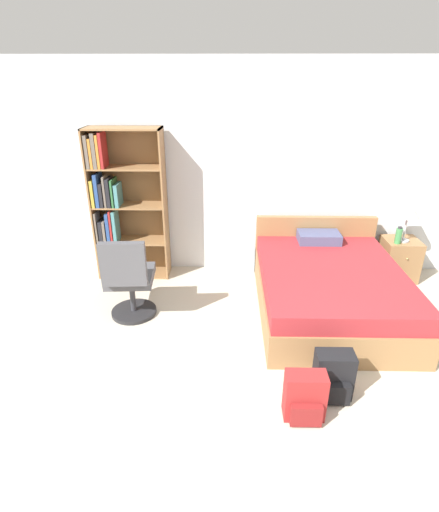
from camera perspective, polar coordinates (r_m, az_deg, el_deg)
name	(u,v)px	position (r m, az deg, el deg)	size (l,w,h in m)	color
ground_plane	(318,492)	(3.01, 13.83, -29.89)	(14.00, 14.00, 0.00)	#BCB29E
wall_back	(275,172)	(5.07, 7.99, 11.82)	(9.00, 0.06, 2.60)	silver
bookshelf	(119,208)	(5.08, -14.16, 6.69)	(0.89, 0.34, 1.85)	olive
bed	(328,287)	(4.55, 15.26, -4.27)	(1.49, 1.95, 0.78)	olive
office_chair	(129,280)	(4.25, -12.79, -3.40)	(0.51, 0.59, 0.96)	#232326
nightstand	(399,259)	(5.55, 24.23, -0.39)	(0.42, 0.43, 0.52)	olive
table_lamp	(409,211)	(5.30, 25.43, 5.83)	(0.25, 0.25, 0.50)	#B2B2B7
water_bottle	(399,236)	(5.29, 24.22, 2.69)	(0.08, 0.08, 0.21)	#3F8C4C
backpack_black	(334,376)	(3.48, 15.98, -16.19)	(0.30, 0.24, 0.41)	black
backpack_red	(305,398)	(3.26, 12.10, -19.16)	(0.31, 0.22, 0.40)	maroon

